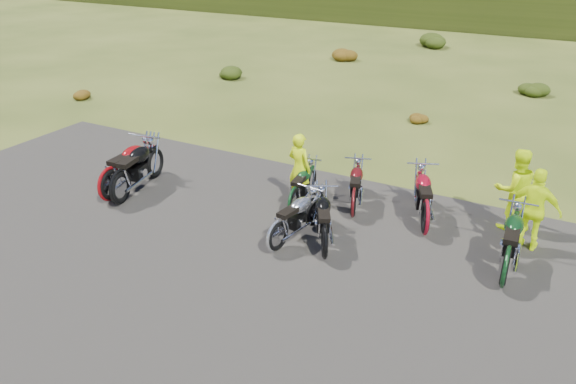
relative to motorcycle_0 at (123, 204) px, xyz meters
The scene contains 19 objects.
ground 4.56m from the motorcycle_0, ahead, with size 300.00×300.00×0.00m, color #364216.
gravel_pad 5.02m from the motorcycle_0, 24.77° to the right, with size 20.00×12.00×0.04m, color black.
shrub_0 9.50m from the motorcycle_0, 141.61° to the left, with size 0.77×0.77×0.45m, color #65330C.
shrub_1 12.09m from the motorcycle_0, 112.07° to the left, with size 1.03×1.03×0.61m, color black.
shrub_2 16.58m from the motorcycle_0, 95.68° to the left, with size 1.30×1.30×0.77m, color #65330C.
shrub_3 21.84m from the motorcycle_0, 86.69° to the left, with size 1.56×1.56×0.92m, color black.
shrub_4 10.00m from the motorcycle_0, 65.42° to the left, with size 0.77×0.77×0.45m, color #65330C.
shrub_5 16.04m from the motorcycle_0, 63.88° to the left, with size 1.03×1.03×0.61m, color black.
motorcycle_0 is the anchor object (origin of this frame).
motorcycle_1 0.33m from the motorcycle_0, behind, with size 2.29×0.76×1.20m, color maroon, non-canonical shape.
motorcycle_2 3.97m from the motorcycle_0, 20.15° to the left, with size 1.86×0.62×0.97m, color #0E3416, non-canonical shape.
motorcycle_3 4.17m from the motorcycle_0, ahead, with size 1.92×0.64×1.01m, color #BAB9BF, non-canonical shape.
motorcycle_4 5.27m from the motorcycle_0, 21.37° to the left, with size 1.89×0.63×0.99m, color #4B0C0F, non-canonical shape.
motorcycle_5 5.07m from the motorcycle_0, ahead, with size 1.97×0.66×1.03m, color black, non-canonical shape.
motorcycle_6 6.77m from the motorcycle_0, 16.48° to the left, with size 2.12×0.71×1.11m, color maroon, non-canonical shape.
motorcycle_7 8.28m from the motorcycle_0, ahead, with size 2.17×0.72×1.14m, color black, non-canonical shape.
person_middle 4.15m from the motorcycle_0, 30.33° to the left, with size 0.60×0.39×1.64m, color #D0ED0C.
person_right_a 8.58m from the motorcycle_0, 20.85° to the left, with size 0.85×0.67×1.76m, color #D0ED0C.
person_right_b 8.80m from the motorcycle_0, 15.46° to the left, with size 0.98×0.41×1.68m, color #D0ED0C.
Camera 1 is at (4.29, -8.23, 5.77)m, focal length 35.00 mm.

